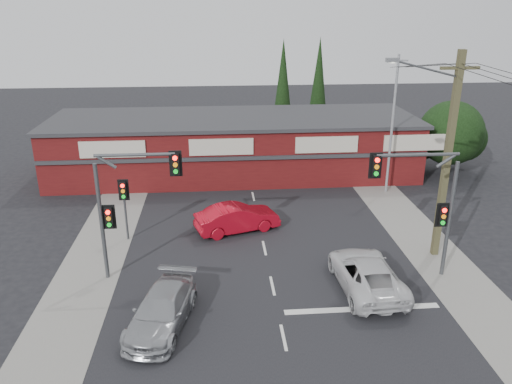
{
  "coord_description": "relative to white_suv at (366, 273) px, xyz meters",
  "views": [
    {
      "loc": [
        -2.33,
        -18.69,
        11.81
      ],
      "look_at": [
        -0.54,
        3.0,
        3.63
      ],
      "focal_mm": 35.0,
      "sensor_mm": 36.0,
      "label": 1
    }
  ],
  "objects": [
    {
      "name": "lane_dashes",
      "position": [
        -4.1,
        -3.23,
        -0.72
      ],
      "size": [
        0.12,
        31.37,
        0.01
      ],
      "color": "silver",
      "rests_on": "ground"
    },
    {
      "name": "steel_pole",
      "position": [
        4.9,
        11.88,
        3.97
      ],
      "size": [
        1.2,
        0.16,
        9.0
      ],
      "color": "gray",
      "rests_on": "ground"
    },
    {
      "name": "red_sedan",
      "position": [
        -5.38,
        6.48,
        0.03
      ],
      "size": [
        4.91,
        2.96,
        1.53
      ],
      "primitive_type": "imported",
      "rotation": [
        0.0,
        0.0,
        1.88
      ],
      "color": "#AF0A1A",
      "rests_on": "ground"
    },
    {
      "name": "road_strip",
      "position": [
        -4.1,
        4.88,
        -0.73
      ],
      "size": [
        14.0,
        70.0,
        0.01
      ],
      "primitive_type": "cube",
      "color": "black",
      "rests_on": "ground"
    },
    {
      "name": "tree_cluster",
      "position": [
        10.59,
        15.32,
        2.16
      ],
      "size": [
        5.9,
        5.1,
        5.5
      ],
      "color": "#2D2116",
      "rests_on": "ground"
    },
    {
      "name": "traffic_mast_right",
      "position": [
        2.77,
        0.89,
        3.21
      ],
      "size": [
        3.96,
        0.27,
        5.97
      ],
      "color": "#47494C",
      "rests_on": "ground"
    },
    {
      "name": "conifer_near",
      "position": [
        -0.6,
        23.88,
        4.74
      ],
      "size": [
        1.8,
        1.8,
        9.25
      ],
      "color": "#2D2116",
      "rests_on": "ground"
    },
    {
      "name": "conifer_far",
      "position": [
        2.9,
        25.88,
        4.74
      ],
      "size": [
        1.8,
        1.8,
        9.25
      ],
      "color": "#2D2116",
      "rests_on": "ground"
    },
    {
      "name": "verge_left",
      "position": [
        -12.6,
        4.88,
        -0.73
      ],
      "size": [
        3.0,
        70.0,
        0.02
      ],
      "primitive_type": "cube",
      "color": "gray",
      "rests_on": "ground"
    },
    {
      "name": "utility_pole",
      "position": [
        4.27,
        2.87,
        4.66
      ],
      "size": [
        4.38,
        0.59,
        10.0
      ],
      "color": "brown",
      "rests_on": "ground"
    },
    {
      "name": "pedestal_signal",
      "position": [
        -11.3,
        5.89,
        1.67
      ],
      "size": [
        0.55,
        0.27,
        3.38
      ],
      "color": "#47494C",
      "rests_on": "ground"
    },
    {
      "name": "ground",
      "position": [
        -4.1,
        -0.12,
        -0.74
      ],
      "size": [
        120.0,
        120.0,
        0.0
      ],
      "primitive_type": "plane",
      "color": "black",
      "rests_on": "ground"
    },
    {
      "name": "white_suv",
      "position": [
        0.0,
        0.0,
        0.0
      ],
      "size": [
        2.64,
        5.38,
        1.47
      ],
      "primitive_type": "imported",
      "rotation": [
        0.0,
        0.0,
        3.18
      ],
      "color": "silver",
      "rests_on": "ground"
    },
    {
      "name": "silver_suv",
      "position": [
        -8.73,
        -2.06,
        -0.04
      ],
      "size": [
        2.98,
        5.12,
        1.39
      ],
      "primitive_type": "imported",
      "rotation": [
        0.0,
        0.0,
        -0.23
      ],
      "color": "#A2A4A8",
      "rests_on": "ground"
    },
    {
      "name": "traffic_mast_left",
      "position": [
        -10.52,
        1.89,
        3.19
      ],
      "size": [
        3.77,
        0.27,
        5.97
      ],
      "color": "#47494C",
      "rests_on": "ground"
    },
    {
      "name": "shop_building",
      "position": [
        -5.09,
        16.87,
        1.4
      ],
      "size": [
        27.3,
        8.4,
        4.22
      ],
      "color": "#4A0E10",
      "rests_on": "ground"
    },
    {
      "name": "verge_right",
      "position": [
        4.4,
        4.88,
        -0.73
      ],
      "size": [
        3.0,
        70.0,
        0.02
      ],
      "primitive_type": "cube",
      "color": "gray",
      "rests_on": "ground"
    },
    {
      "name": "stop_line",
      "position": [
        -0.6,
        -1.62,
        -0.72
      ],
      "size": [
        6.5,
        0.35,
        0.01
      ],
      "primitive_type": "cube",
      "color": "silver",
      "rests_on": "ground"
    }
  ]
}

